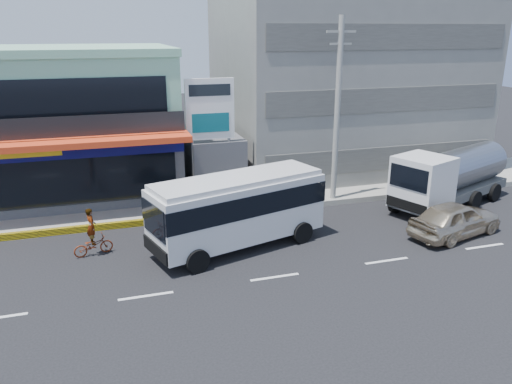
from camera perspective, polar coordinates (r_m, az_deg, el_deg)
The scene contains 12 objects.
ground at distance 19.96m, azimuth 2.16°, elevation -9.71°, with size 120.00×120.00×0.00m, color black.
sidewalk at distance 29.76m, azimuth 5.29°, elevation 0.12°, with size 70.00×5.00×0.30m, color gray.
shop_building at distance 31.13m, azimuth -20.84°, elevation 7.12°, with size 12.40×11.70×8.00m.
concrete_building at distance 35.48m, azimuth 9.90°, elevation 14.13°, with size 16.00×12.00×14.00m, color gray.
gap_structure at distance 30.21m, azimuth -5.27°, elevation 3.55°, with size 3.00×6.00×3.50m, color #444348.
satellite_dish at distance 28.84m, azimuth -4.96°, elevation 6.58°, with size 1.50×1.50×0.15m, color slate.
billboard at distance 26.76m, azimuth -5.26°, elevation 8.62°, with size 2.60×0.18×6.90m.
utility_pole_near at distance 27.14m, azimuth 9.26°, elevation 9.07°, with size 1.60×0.30×10.00m.
minibus at distance 21.85m, azimuth -2.07°, elevation -1.57°, with size 8.21×4.61×3.27m.
sedan at distance 25.24m, azimuth 21.83°, elevation -2.87°, with size 1.97×4.89×1.67m, color beige.
tanker_truck at distance 28.90m, azimuth 21.18°, elevation 1.65°, with size 8.44×5.20×3.21m.
motorcycle_rider at distance 22.62m, azimuth -18.16°, elevation -5.20°, with size 1.75×0.97×2.13m.
Camera 1 is at (-5.87, -16.65, 9.32)m, focal length 35.00 mm.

